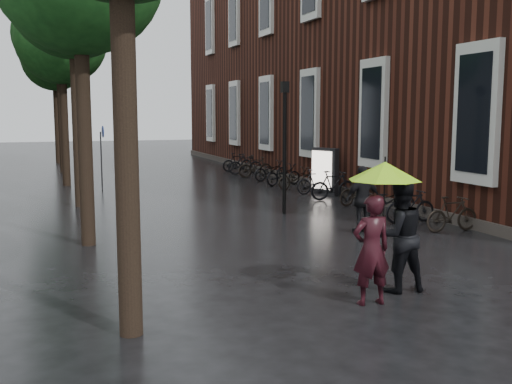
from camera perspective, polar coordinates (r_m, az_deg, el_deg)
name	(u,v)px	position (r m, az deg, el deg)	size (l,w,h in m)	color
ground	(421,323)	(9.15, 15.48, -11.98)	(120.00, 120.00, 0.00)	black
brick_building	(369,52)	(30.83, 10.73, 12.95)	(10.20, 33.20, 12.00)	#38160F
street_trees	(65,19)	(23.17, -17.70, 15.44)	(4.33, 34.03, 8.91)	black
person_burgundy	(371,250)	(9.61, 10.93, -5.42)	(0.64, 0.42, 1.77)	black
person_black	(399,236)	(10.40, 13.44, -4.05)	(0.94, 0.73, 1.92)	black
lime_umbrella	(385,171)	(9.74, 12.17, 1.95)	(1.18, 1.18, 1.74)	black
pedestrian_walking	(363,200)	(15.28, 10.14, -0.72)	(1.00, 0.42, 1.70)	black
parked_bicycles	(302,179)	(23.48, 4.41, 1.29)	(1.95, 17.36, 1.03)	black
ad_lightbox	(325,171)	(22.34, 6.56, 1.99)	(0.27, 1.15, 1.73)	black
lamp_post	(285,134)	(17.79, 2.74, 5.50)	(0.20, 0.20, 3.93)	black
cycle_sign	(102,148)	(24.32, -14.45, 4.11)	(0.13, 0.46, 2.51)	#262628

